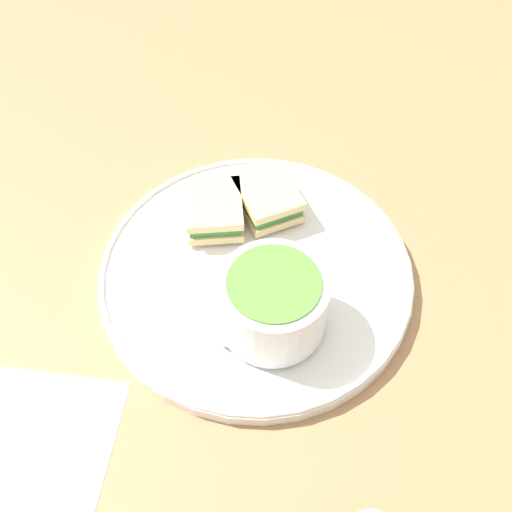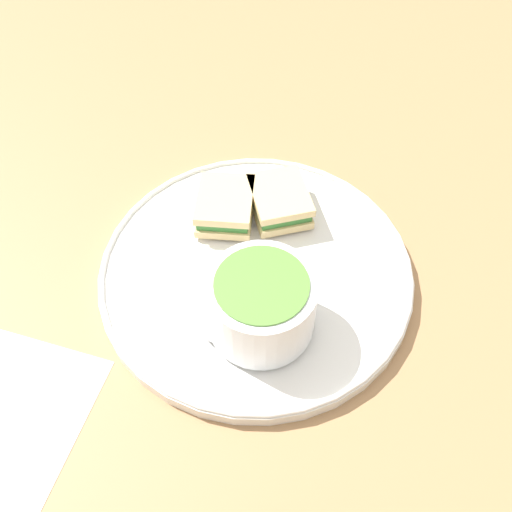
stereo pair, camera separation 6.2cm
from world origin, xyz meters
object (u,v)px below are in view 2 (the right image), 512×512
(soup_bowl, at_px, (261,304))
(sandwich_half_far, at_px, (225,206))
(spoon, at_px, (207,321))
(sandwich_half_near, at_px, (283,202))

(soup_bowl, relative_size, sandwich_half_far, 1.23)
(soup_bowl, relative_size, spoon, 0.94)
(sandwich_half_near, bearing_deg, soup_bowl, -171.44)
(sandwich_half_near, distance_m, sandwich_half_far, 0.06)
(sandwich_half_near, relative_size, sandwich_half_far, 1.11)
(soup_bowl, relative_size, sandwich_half_near, 1.11)
(sandwich_half_far, bearing_deg, spoon, -167.22)
(spoon, relative_size, sandwich_half_near, 1.18)
(spoon, distance_m, sandwich_half_near, 0.17)
(soup_bowl, distance_m, sandwich_half_far, 0.15)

